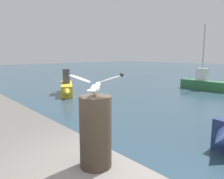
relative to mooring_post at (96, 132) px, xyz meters
name	(u,v)px	position (x,y,z in m)	size (l,w,h in m)	color
mooring_post	(96,132)	(0.00, 0.00, 0.00)	(0.37, 0.37, 0.84)	#382D23
seagull	(95,84)	(0.00, 0.00, 0.55)	(0.56, 0.49, 0.27)	#C66860
boat_yellow	(67,86)	(-11.74, 6.06, -1.33)	(3.63, 2.41, 1.77)	yellow
boat_green	(206,84)	(-6.33, 15.19, -1.40)	(4.10, 0.85, 5.04)	#2D6B3D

